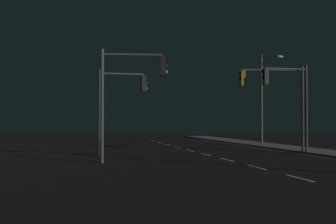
{
  "coord_description": "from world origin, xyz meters",
  "views": [
    {
      "loc": [
        -7.69,
        -2.14,
        1.99
      ],
      "look_at": [
        -1.59,
        28.67,
        2.64
      ],
      "focal_mm": 49.74,
      "sensor_mm": 36.0,
      "label": 1
    }
  ],
  "objects_px": {
    "traffic_light_far_left": "(288,91)",
    "traffic_light_near_right": "(275,91)",
    "traffic_light_far_center": "(130,84)",
    "traffic_light_mid_left": "(121,96)",
    "street_lamp_far_end": "(265,91)"
  },
  "relations": [
    {
      "from": "traffic_light_far_left",
      "to": "traffic_light_far_center",
      "type": "bearing_deg",
      "value": -157.77
    },
    {
      "from": "street_lamp_far_end",
      "to": "traffic_light_mid_left",
      "type": "bearing_deg",
      "value": -146.4
    },
    {
      "from": "traffic_light_far_left",
      "to": "traffic_light_far_center",
      "type": "xyz_separation_m",
      "value": [
        -10.14,
        -4.14,
        -0.04
      ]
    },
    {
      "from": "traffic_light_far_left",
      "to": "traffic_light_far_center",
      "type": "relative_size",
      "value": 0.98
    },
    {
      "from": "traffic_light_far_left",
      "to": "traffic_light_near_right",
      "type": "height_order",
      "value": "traffic_light_far_left"
    },
    {
      "from": "traffic_light_near_right",
      "to": "street_lamp_far_end",
      "type": "xyz_separation_m",
      "value": [
        2.86,
        8.29,
        0.6
      ]
    },
    {
      "from": "traffic_light_far_left",
      "to": "street_lamp_far_end",
      "type": "distance_m",
      "value": 9.36
    },
    {
      "from": "traffic_light_mid_left",
      "to": "traffic_light_far_center",
      "type": "height_order",
      "value": "traffic_light_far_center"
    },
    {
      "from": "traffic_light_near_right",
      "to": "street_lamp_far_end",
      "type": "height_order",
      "value": "street_lamp_far_end"
    },
    {
      "from": "traffic_light_far_left",
      "to": "traffic_light_mid_left",
      "type": "relative_size",
      "value": 1.06
    },
    {
      "from": "traffic_light_far_left",
      "to": "traffic_light_mid_left",
      "type": "bearing_deg",
      "value": 175.94
    },
    {
      "from": "street_lamp_far_end",
      "to": "traffic_light_far_center",
      "type": "bearing_deg",
      "value": -133.5
    },
    {
      "from": "street_lamp_far_end",
      "to": "traffic_light_far_left",
      "type": "bearing_deg",
      "value": -104.67
    },
    {
      "from": "traffic_light_mid_left",
      "to": "traffic_light_near_right",
      "type": "distance_m",
      "value": 9.66
    },
    {
      "from": "traffic_light_far_center",
      "to": "street_lamp_far_end",
      "type": "relative_size",
      "value": 0.75
    }
  ]
}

